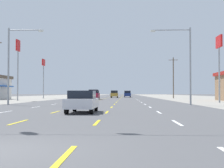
{
  "coord_description": "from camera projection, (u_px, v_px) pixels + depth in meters",
  "views": [
    {
      "loc": [
        3.0,
        -6.96,
        1.31
      ],
      "look_at": [
        0.04,
        63.6,
        3.3
      ],
      "focal_mm": 50.97,
      "sensor_mm": 36.0,
      "label": 1
    }
  ],
  "objects": [
    {
      "name": "pole_sign_right_row_1",
      "position": [
        219.0,
        51.0,
        43.22
      ],
      "size": [
        0.24,
        2.42,
        9.12
      ],
      "color": "gray",
      "rests_on": "ground"
    },
    {
      "name": "streetlight_left_row_0",
      "position": [
        12.0,
        60.0,
        35.73
      ],
      "size": [
        4.03,
        0.26,
        8.65
      ],
      "color": "gray",
      "rests_on": "ground"
    },
    {
      "name": "lane_markings",
      "position": [
        117.0,
        97.0,
        111.41
      ],
      "size": [
        10.64,
        227.6,
        0.01
      ],
      "color": "white",
      "rests_on": "ground"
    },
    {
      "name": "suv_inner_left_near",
      "position": [
        94.0,
        94.0,
        63.56
      ],
      "size": [
        1.98,
        4.9,
        1.98
      ],
      "color": "maroon",
      "rests_on": "ground"
    },
    {
      "name": "suv_inner_right_midfar",
      "position": [
        127.0,
        94.0,
        94.6
      ],
      "size": [
        1.98,
        4.9,
        1.98
      ],
      "color": "navy",
      "rests_on": "ground"
    },
    {
      "name": "utility_pole_right_row_1",
      "position": [
        173.0,
        77.0,
        77.66
      ],
      "size": [
        2.2,
        0.26,
        10.0
      ],
      "color": "brown",
      "rests_on": "ground"
    },
    {
      "name": "ground_plane",
      "position": [
        112.0,
        99.0,
        72.96
      ],
      "size": [
        572.0,
        572.0,
        0.0
      ],
      "primitive_type": "plane",
      "color": "#4C4C4F"
    },
    {
      "name": "lot_apron_left",
      "position": [
        6.0,
        99.0,
        73.99
      ],
      "size": [
        28.0,
        440.0,
        0.01
      ],
      "primitive_type": "cube",
      "color": "gray",
      "rests_on": "ground"
    },
    {
      "name": "suv_center_turn_mid",
      "position": [
        114.0,
        94.0,
        87.23
      ],
      "size": [
        1.98,
        4.9,
        1.98
      ],
      "color": "#B28C33",
      "rests_on": "ground"
    },
    {
      "name": "lot_apron_right",
      "position": [
        221.0,
        99.0,
        71.92
      ],
      "size": [
        28.0,
        440.0,
        0.01
      ],
      "primitive_type": "cube",
      "color": "gray",
      "rests_on": "ground"
    },
    {
      "name": "streetlight_right_row_0",
      "position": [
        186.0,
        59.0,
        34.92
      ],
      "size": [
        4.46,
        0.26,
        8.52
      ],
      "color": "gray",
      "rests_on": "ground"
    },
    {
      "name": "pole_sign_left_row_1",
      "position": [
        18.0,
        56.0,
        53.78
      ],
      "size": [
        0.24,
        1.65,
        10.32
      ],
      "color": "gray",
      "rests_on": "ground"
    },
    {
      "name": "pole_sign_left_row_2",
      "position": [
        44.0,
        69.0,
        75.26
      ],
      "size": [
        0.24,
        2.19,
        9.33
      ],
      "color": "gray",
      "rests_on": "ground"
    },
    {
      "name": "sedan_center_turn_nearest",
      "position": [
        82.0,
        101.0,
        21.1
      ],
      "size": [
        1.8,
        4.5,
        1.46
      ],
      "color": "silver",
      "rests_on": "ground"
    },
    {
      "name": "signal_span_wire",
      "position": [
        55.0,
        7.0,
        14.43
      ],
      "size": [
        26.98,
        0.52,
        9.09
      ],
      "color": "brown",
      "rests_on": "ground"
    }
  ]
}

